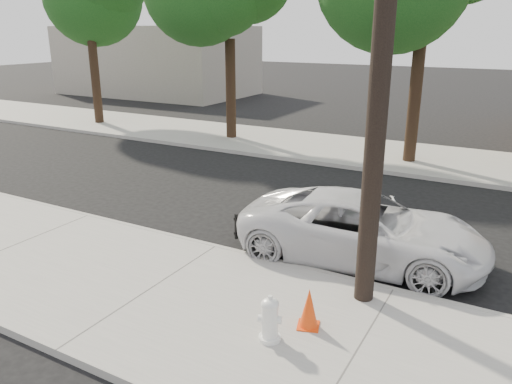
# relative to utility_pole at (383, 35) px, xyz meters

# --- Properties ---
(ground) EXTENTS (120.00, 120.00, 0.00)m
(ground) POSITION_rel_utility_pole_xyz_m (-3.60, 2.70, -4.70)
(ground) COLOR black
(ground) RESTS_ON ground
(near_sidewalk) EXTENTS (90.00, 4.40, 0.15)m
(near_sidewalk) POSITION_rel_utility_pole_xyz_m (-3.60, -1.60, -4.62)
(near_sidewalk) COLOR gray
(near_sidewalk) RESTS_ON ground
(far_sidewalk) EXTENTS (90.00, 5.00, 0.15)m
(far_sidewalk) POSITION_rel_utility_pole_xyz_m (-3.60, 11.20, -4.62)
(far_sidewalk) COLOR gray
(far_sidewalk) RESTS_ON ground
(curb_near) EXTENTS (90.00, 0.12, 0.16)m
(curb_near) POSITION_rel_utility_pole_xyz_m (-3.60, 0.60, -4.62)
(curb_near) COLOR #9E9B93
(curb_near) RESTS_ON ground
(building_far) EXTENTS (14.00, 8.00, 5.00)m
(building_far) POSITION_rel_utility_pole_xyz_m (-23.60, 22.70, -2.20)
(building_far) COLOR gray
(building_far) RESTS_ON ground
(utility_pole) EXTENTS (1.40, 0.34, 9.00)m
(utility_pole) POSITION_rel_utility_pole_xyz_m (0.00, 0.00, 0.00)
(utility_pole) COLOR black
(utility_pole) RESTS_ON near_sidewalk
(police_cruiser) EXTENTS (5.39, 2.80, 1.45)m
(police_cruiser) POSITION_rel_utility_pole_xyz_m (-0.62, 1.80, -3.97)
(police_cruiser) COLOR silver
(police_cruiser) RESTS_ON ground
(fire_hydrant) EXTENTS (0.39, 0.35, 0.72)m
(fire_hydrant) POSITION_rel_utility_pole_xyz_m (-0.89, -1.97, -4.20)
(fire_hydrant) COLOR white
(fire_hydrant) RESTS_ON near_sidewalk
(traffic_cone) EXTENTS (0.44, 0.44, 0.69)m
(traffic_cone) POSITION_rel_utility_pole_xyz_m (-0.50, -1.34, -4.22)
(traffic_cone) COLOR #EA3E0C
(traffic_cone) RESTS_ON near_sidewalk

